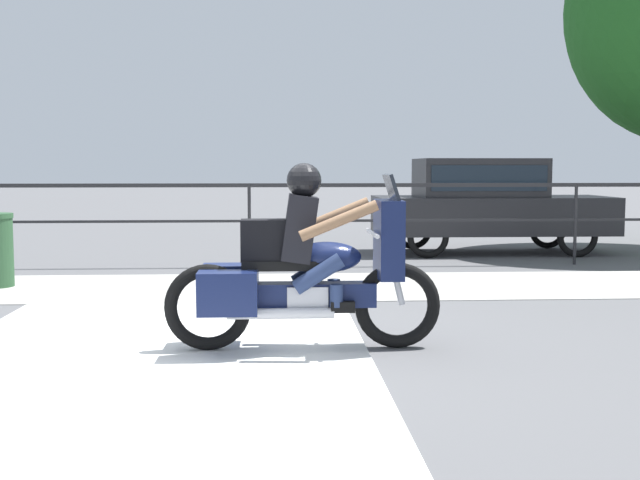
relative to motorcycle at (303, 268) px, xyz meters
name	(u,v)px	position (x,y,z in m)	size (l,w,h in m)	color
ground_plane	(230,346)	(-0.62, 0.13, -0.69)	(120.00, 120.00, 0.00)	#565659
sidewalk_band	(245,287)	(-0.62, 3.53, -0.69)	(44.00, 2.40, 0.01)	#A8A59E
crosswalk_band	(155,352)	(-1.23, -0.07, -0.69)	(3.55, 6.00, 0.01)	silver
fence_railing	(249,201)	(-0.62, 5.63, 0.32)	(36.00, 0.05, 1.28)	#232326
motorcycle	(303,268)	(0.00, 0.00, 0.00)	(2.33, 0.76, 1.57)	black
parked_car	(486,200)	(3.52, 7.36, 0.26)	(4.13, 1.62, 1.68)	#232326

